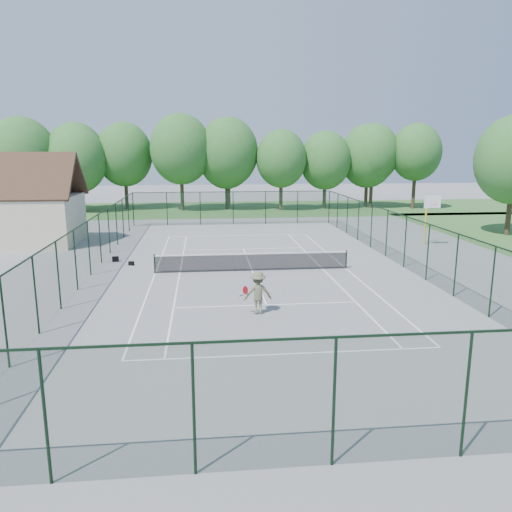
# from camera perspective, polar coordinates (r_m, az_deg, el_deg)

# --- Properties ---
(ground) EXTENTS (140.00, 140.00, 0.00)m
(ground) POSITION_cam_1_polar(r_m,az_deg,el_deg) (28.56, -0.42, -1.71)
(ground) COLOR gray
(ground) RESTS_ON ground
(grass_far) EXTENTS (80.00, 16.00, 0.01)m
(grass_far) POSITION_cam_1_polar(r_m,az_deg,el_deg) (58.07, -3.33, 5.39)
(grass_far) COLOR #3F7030
(grass_far) RESTS_ON ground
(court_lines) EXTENTS (11.05, 23.85, 0.01)m
(court_lines) POSITION_cam_1_polar(r_m,az_deg,el_deg) (28.56, -0.42, -1.70)
(court_lines) COLOR white
(court_lines) RESTS_ON ground
(tennis_net) EXTENTS (11.08, 0.08, 1.10)m
(tennis_net) POSITION_cam_1_polar(r_m,az_deg,el_deg) (28.43, -0.42, -0.58)
(tennis_net) COLOR black
(tennis_net) RESTS_ON ground
(fence_enclosure) EXTENTS (18.05, 36.05, 3.02)m
(fence_enclosure) POSITION_cam_1_polar(r_m,az_deg,el_deg) (28.23, -0.43, 1.37)
(fence_enclosure) COLOR #173721
(fence_enclosure) RESTS_ON ground
(utility_building) EXTENTS (8.60, 6.27, 6.63)m
(utility_building) POSITION_cam_1_polar(r_m,az_deg,el_deg) (40.05, -25.52, 5.65)
(utility_building) COLOR beige
(utility_building) RESTS_ON ground
(tree_line_far) EXTENTS (39.40, 6.40, 9.70)m
(tree_line_far) POSITION_cam_1_polar(r_m,az_deg,el_deg) (57.67, -3.41, 11.31)
(tree_line_far) COLOR #3C3120
(tree_line_far) RESTS_ON ground
(basketball_goal) EXTENTS (1.20, 1.43, 3.65)m
(basketball_goal) POSITION_cam_1_polar(r_m,az_deg,el_deg) (37.72, 19.20, 4.98)
(basketball_goal) COLOR yellow
(basketball_goal) RESTS_ON ground
(sports_bag_a) EXTENTS (0.42, 0.29, 0.32)m
(sports_bag_a) POSITION_cam_1_polar(r_m,az_deg,el_deg) (32.07, -15.76, -0.34)
(sports_bag_a) COLOR black
(sports_bag_a) RESTS_ON ground
(sports_bag_b) EXTENTS (0.36, 0.29, 0.24)m
(sports_bag_b) POSITION_cam_1_polar(r_m,az_deg,el_deg) (30.80, -14.07, -0.82)
(sports_bag_b) COLOR black
(sports_bag_b) RESTS_ON ground
(tennis_player) EXTENTS (2.06, 0.93, 1.82)m
(tennis_player) POSITION_cam_1_polar(r_m,az_deg,el_deg) (21.05, 0.22, -4.23)
(tennis_player) COLOR #606446
(tennis_player) RESTS_ON ground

